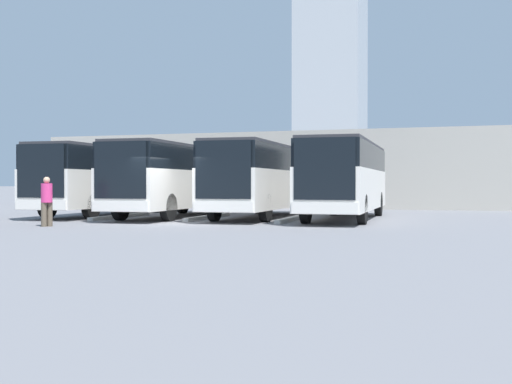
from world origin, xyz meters
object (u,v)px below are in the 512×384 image
at_px(bus_2, 176,177).
at_px(bus_3, 107,178).
at_px(bus_1, 262,177).
at_px(pedestrian, 47,200).
at_px(bus_0, 346,177).

xyz_separation_m(bus_2, bus_3, (3.83, -0.44, 0.00)).
bearing_deg(bus_3, bus_1, -179.88).
bearing_deg(pedestrian, bus_3, -133.88).
bearing_deg(bus_1, bus_0, 173.44).
relative_size(bus_0, bus_1, 1.00).
bearing_deg(bus_0, pedestrian, 38.12).
distance_m(bus_1, bus_2, 3.90).
distance_m(bus_0, pedestrian, 12.09).
bearing_deg(bus_3, pedestrian, 104.25).
height_order(bus_1, bus_3, same).
bearing_deg(bus_2, bus_3, -8.64).
distance_m(bus_1, pedestrian, 9.75).
height_order(bus_0, bus_3, same).
bearing_deg(bus_0, bus_2, 1.17).
height_order(bus_0, bus_1, same).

